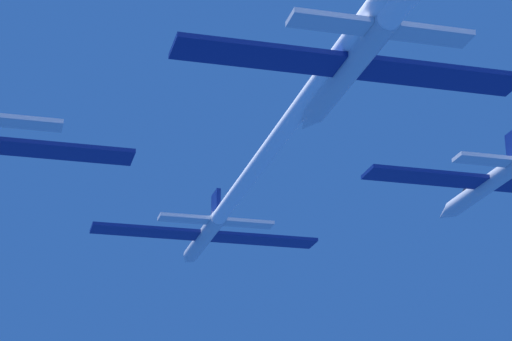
{
  "coord_description": "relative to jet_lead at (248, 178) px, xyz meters",
  "views": [
    {
      "loc": [
        -18.22,
        -89.0,
        -26.2
      ],
      "look_at": [
        -0.25,
        -19.16,
        0.02
      ],
      "focal_mm": 72.21,
      "sensor_mm": 36.0,
      "label": 1
    }
  ],
  "objects": [
    {
      "name": "jet_lead",
      "position": [
        0.0,
        0.0,
        0.0
      ],
      "size": [
        20.7,
        61.39,
        3.43
      ],
      "color": "silver"
    }
  ]
}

